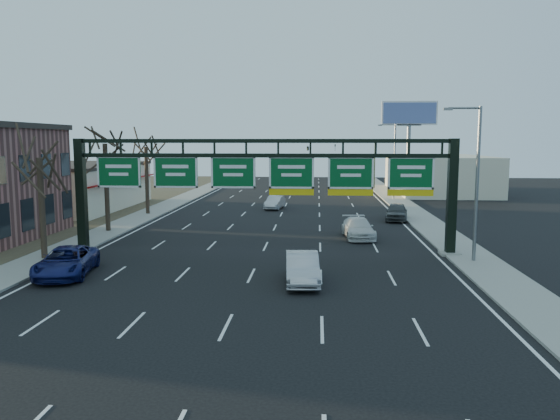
# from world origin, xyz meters

# --- Properties ---
(ground) EXTENTS (160.00, 160.00, 0.00)m
(ground) POSITION_xyz_m (0.00, 0.00, 0.00)
(ground) COLOR black
(ground) RESTS_ON ground
(sidewalk_left) EXTENTS (3.00, 120.00, 0.12)m
(sidewalk_left) POSITION_xyz_m (-12.80, 20.00, 0.06)
(sidewalk_left) COLOR gray
(sidewalk_left) RESTS_ON ground
(sidewalk_right) EXTENTS (3.00, 120.00, 0.12)m
(sidewalk_right) POSITION_xyz_m (12.80, 20.00, 0.06)
(sidewalk_right) COLOR gray
(sidewalk_right) RESTS_ON ground
(lane_markings) EXTENTS (21.60, 120.00, 0.01)m
(lane_markings) POSITION_xyz_m (0.00, 20.00, 0.01)
(lane_markings) COLOR white
(lane_markings) RESTS_ON ground
(sign_gantry) EXTENTS (24.60, 1.20, 7.20)m
(sign_gantry) POSITION_xyz_m (0.16, 8.00, 4.63)
(sign_gantry) COLOR black
(sign_gantry) RESTS_ON ground
(cream_strip) EXTENTS (10.90, 18.40, 4.70)m
(cream_strip) POSITION_xyz_m (-21.48, 29.00, 2.36)
(cream_strip) COLOR beige
(cream_strip) RESTS_ON ground
(building_right_distant) EXTENTS (12.00, 20.00, 5.00)m
(building_right_distant) POSITION_xyz_m (20.00, 50.00, 2.50)
(building_right_distant) COLOR beige
(building_right_distant) RESTS_ON ground
(tree_gantry) EXTENTS (3.60, 3.60, 8.48)m
(tree_gantry) POSITION_xyz_m (-12.80, 5.00, 7.11)
(tree_gantry) COLOR black
(tree_gantry) RESTS_ON sidewalk_left
(tree_mid) EXTENTS (3.60, 3.60, 9.24)m
(tree_mid) POSITION_xyz_m (-12.80, 15.00, 7.85)
(tree_mid) COLOR black
(tree_mid) RESTS_ON sidewalk_left
(tree_far) EXTENTS (3.60, 3.60, 8.86)m
(tree_far) POSITION_xyz_m (-12.80, 25.00, 7.48)
(tree_far) COLOR black
(tree_far) RESTS_ON sidewalk_left
(streetlight_near) EXTENTS (2.15, 0.22, 9.00)m
(streetlight_near) POSITION_xyz_m (12.47, 6.00, 5.08)
(streetlight_near) COLOR slate
(streetlight_near) RESTS_ON sidewalk_right
(streetlight_far) EXTENTS (2.15, 0.22, 9.00)m
(streetlight_far) POSITION_xyz_m (12.47, 40.00, 5.08)
(streetlight_far) COLOR slate
(streetlight_far) RESTS_ON sidewalk_right
(billboard_right) EXTENTS (7.00, 0.50, 12.00)m
(billboard_right) POSITION_xyz_m (15.00, 44.98, 9.06)
(billboard_right) COLOR slate
(billboard_right) RESTS_ON ground
(traffic_signal_mast) EXTENTS (10.16, 0.54, 7.00)m
(traffic_signal_mast) POSITION_xyz_m (5.69, 55.00, 5.50)
(traffic_signal_mast) COLOR black
(traffic_signal_mast) RESTS_ON ground
(car_blue_suv) EXTENTS (3.32, 5.68, 1.49)m
(car_blue_suv) POSITION_xyz_m (-9.72, 1.33, 0.74)
(car_blue_suv) COLOR navy
(car_blue_suv) RESTS_ON ground
(car_silver_sedan) EXTENTS (1.90, 4.69, 1.51)m
(car_silver_sedan) POSITION_xyz_m (2.73, 0.68, 0.76)
(car_silver_sedan) COLOR #AEAEB3
(car_silver_sedan) RESTS_ON ground
(car_white_wagon) EXTENTS (2.44, 5.13, 1.44)m
(car_white_wagon) POSITION_xyz_m (6.45, 13.64, 0.72)
(car_white_wagon) COLOR silver
(car_white_wagon) RESTS_ON ground
(car_grey_far) EXTENTS (2.55, 4.79, 1.55)m
(car_grey_far) POSITION_xyz_m (10.50, 22.74, 0.78)
(car_grey_far) COLOR #3F4345
(car_grey_far) RESTS_ON ground
(car_silver_distant) EXTENTS (2.07, 4.24, 1.34)m
(car_silver_distant) POSITION_xyz_m (-0.94, 30.21, 0.67)
(car_silver_distant) COLOR silver
(car_silver_distant) RESTS_ON ground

